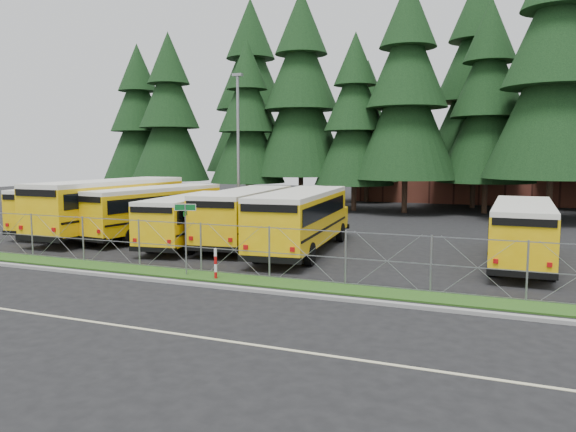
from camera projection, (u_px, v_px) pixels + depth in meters
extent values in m
plane|color=black|center=(235.00, 269.00, 23.02)|extent=(120.00, 120.00, 0.00)
cube|color=gray|center=(195.00, 284.00, 20.17)|extent=(50.00, 0.25, 0.12)
cube|color=#1E4213|center=(214.00, 277.00, 21.46)|extent=(50.00, 1.40, 0.06)
cube|color=beige|center=(101.00, 323.00, 15.67)|extent=(50.00, 0.12, 0.01)
cube|color=brown|center=(471.00, 171.00, 57.13)|extent=(22.00, 10.00, 6.00)
cylinder|color=gray|center=(186.00, 240.00, 21.63)|extent=(0.06, 0.06, 2.80)
cube|color=#0C5720|center=(185.00, 207.00, 21.49)|extent=(0.76, 0.29, 0.22)
cube|color=white|center=(185.00, 207.00, 21.49)|extent=(0.80, 0.29, 0.26)
cube|color=#0C5720|center=(185.00, 214.00, 21.52)|extent=(0.20, 0.53, 0.18)
cylinder|color=#B20C0C|center=(216.00, 264.00, 21.05)|extent=(0.11, 0.11, 1.20)
cylinder|color=gray|center=(238.00, 150.00, 38.36)|extent=(0.20, 0.20, 10.00)
cube|color=gray|center=(238.00, 75.00, 37.81)|extent=(0.70, 0.35, 0.18)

